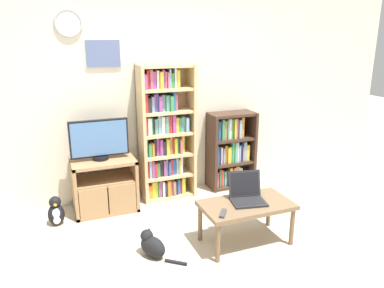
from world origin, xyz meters
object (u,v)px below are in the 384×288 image
(coffee_table, at_px, (246,208))
(laptop, at_px, (247,194))
(bookshelf_tall, at_px, (164,135))
(bookshelf_short, at_px, (229,151))
(remote_near_laptop, at_px, (223,213))
(television, at_px, (99,140))
(penguin_figurine, at_px, (56,212))
(tv_stand, at_px, (105,185))
(cat, at_px, (152,245))

(coffee_table, height_order, laptop, laptop)
(coffee_table, bearing_deg, laptop, 60.56)
(bookshelf_tall, bearing_deg, bookshelf_short, 0.14)
(laptop, distance_m, remote_near_laptop, 0.39)
(coffee_table, relative_size, laptop, 2.37)
(bookshelf_short, distance_m, coffee_table, 1.45)
(bookshelf_short, distance_m, remote_near_laptop, 1.69)
(bookshelf_tall, bearing_deg, television, -172.87)
(bookshelf_tall, xyz_separation_m, remote_near_laptop, (0.07, -1.48, -0.37))
(television, relative_size, penguin_figurine, 1.99)
(coffee_table, height_order, penguin_figurine, coffee_table)
(coffee_table, bearing_deg, bookshelf_tall, 105.92)
(coffee_table, xyz_separation_m, remote_near_laptop, (-0.31, -0.13, 0.06))
(penguin_figurine, bearing_deg, laptop, -29.90)
(television, bearing_deg, tv_stand, -45.94)
(bookshelf_short, distance_m, penguin_figurine, 2.25)
(television, relative_size, bookshelf_tall, 0.39)
(remote_near_laptop, relative_size, cat, 0.37)
(tv_stand, relative_size, cat, 1.66)
(tv_stand, height_order, coffee_table, tv_stand)
(coffee_table, xyz_separation_m, penguin_figurine, (-1.70, 1.05, -0.22))
(coffee_table, xyz_separation_m, laptop, (0.03, 0.06, 0.12))
(laptop, relative_size, remote_near_laptop, 2.36)
(penguin_figurine, bearing_deg, bookshelf_short, 7.88)
(laptop, bearing_deg, remote_near_laptop, -141.19)
(tv_stand, relative_size, penguin_figurine, 2.17)
(tv_stand, height_order, remote_near_laptop, tv_stand)
(bookshelf_short, relative_size, laptop, 2.71)
(television, distance_m, laptop, 1.74)
(coffee_table, distance_m, cat, 0.96)
(bookshelf_short, xyz_separation_m, remote_near_laptop, (-0.82, -1.48, -0.06))
(bookshelf_short, height_order, cat, bookshelf_short)
(tv_stand, distance_m, bookshelf_short, 1.67)
(remote_near_laptop, xyz_separation_m, penguin_figurine, (-1.39, 1.18, -0.28))
(television, relative_size, bookshelf_short, 0.64)
(television, height_order, remote_near_laptop, television)
(remote_near_laptop, bearing_deg, bookshelf_tall, -52.04)
(laptop, bearing_deg, television, 146.06)
(television, xyz_separation_m, laptop, (1.20, -1.20, -0.36))
(laptop, distance_m, penguin_figurine, 2.03)
(remote_near_laptop, distance_m, penguin_figurine, 1.84)
(coffee_table, height_order, cat, coffee_table)
(bookshelf_short, xyz_separation_m, laptop, (-0.47, -1.30, -0.01))
(bookshelf_tall, height_order, penguin_figurine, bookshelf_tall)
(television, bearing_deg, laptop, -44.95)
(television, height_order, laptop, television)
(coffee_table, distance_m, remote_near_laptop, 0.34)
(television, bearing_deg, remote_near_laptop, -58.13)
(laptop, height_order, penguin_figurine, laptop)
(bookshelf_tall, height_order, bookshelf_short, bookshelf_tall)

